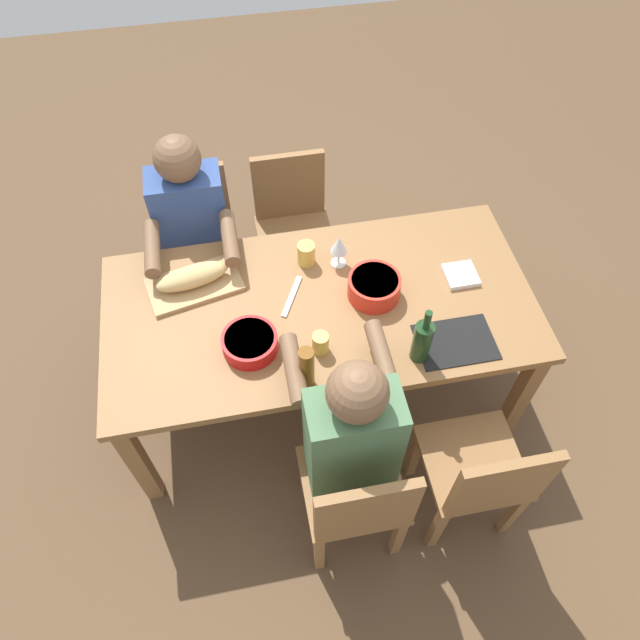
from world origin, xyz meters
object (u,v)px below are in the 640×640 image
cutting_board (195,285)px  cup_far_center (306,254)px  chair_near_center (358,500)px  wine_glass (339,246)px  diner_far_left (194,230)px  serving_bowl_fruit (250,342)px  napkin_stack (461,275)px  chair_near_right (482,477)px  diner_near_center (350,434)px  bread_loaf (192,277)px  beer_bottle (307,368)px  chair_far_left (198,235)px  chair_far_center (293,222)px  dining_table (320,316)px  serving_bowl_pasta (374,286)px  wine_bottle (422,341)px  cup_near_center (320,343)px

cutting_board → cup_far_center: 0.51m
chair_near_center → wine_glass: wine_glass is taller
diner_far_left → serving_bowl_fruit: diner_far_left is taller
cup_far_center → napkin_stack: size_ratio=0.78×
chair_near_right → napkin_stack: chair_near_right is taller
napkin_stack → cup_far_center: bearing=161.8°
diner_near_center → bread_loaf: bearing=123.1°
cup_far_center → napkin_stack: (0.66, -0.22, -0.04)m
cup_far_center → chair_near_center: bearing=-89.2°
diner_far_left → beer_bottle: size_ratio=5.45×
chair_near_right → wine_glass: (-0.38, 0.99, 0.37)m
chair_far_left → serving_bowl_fruit: size_ratio=3.74×
chair_near_center → diner_near_center: (0.00, 0.18, 0.21)m
chair_far_center → wine_glass: (0.13, -0.56, 0.37)m
chair_far_center → chair_near_center: (-0.00, -1.55, 0.00)m
bread_loaf → dining_table: bearing=-21.6°
chair_far_center → chair_near_center: size_ratio=1.00×
serving_bowl_pasta → wine_bottle: size_ratio=0.78×
chair_near_center → bread_loaf: same height
chair_near_center → cup_near_center: bearing=94.3°
diner_near_center → napkin_stack: (0.64, 0.63, 0.05)m
chair_far_center → napkin_stack: 1.02m
cup_near_center → chair_near_center: bearing=-85.7°
chair_near_center → serving_bowl_pasta: 0.88m
diner_far_left → cup_far_center: bearing=-34.4°
bread_loaf → cup_near_center: 0.65m
chair_near_center → napkin_stack: 1.07m
wine_glass → cutting_board: bearing=-179.0°
dining_table → diner_near_center: size_ratio=1.55×
chair_far_left → wine_glass: size_ratio=5.12×
dining_table → chair_near_right: size_ratio=2.18×
bread_loaf → diner_near_center: bearing=-56.9°
cup_near_center → cup_far_center: bearing=86.7°
beer_bottle → napkin_stack: size_ratio=1.57×
dining_table → wine_glass: 0.32m
chair_far_left → chair_near_center: (0.51, -1.55, 0.00)m
diner_near_center → cup_far_center: 0.85m
chair_near_center → cup_near_center: 0.63m
napkin_stack → diner_far_left: bearing=154.2°
dining_table → bread_loaf: (-0.52, 0.21, 0.15)m
cup_near_center → bread_loaf: bearing=137.9°
dining_table → cup_near_center: (-0.04, -0.23, 0.13)m
diner_far_left → wine_bottle: 1.27m
chair_far_center → diner_near_center: bearing=-90.0°
diner_near_center → cup_near_center: size_ratio=12.57×
chair_near_center → serving_bowl_fruit: bearing=117.5°
chair_far_center → cup_near_center: chair_far_center is taller
serving_bowl_pasta → cutting_board: 0.79m
bread_loaf → wine_glass: wine_glass is taller
cup_near_center → diner_near_center: bearing=-83.5°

